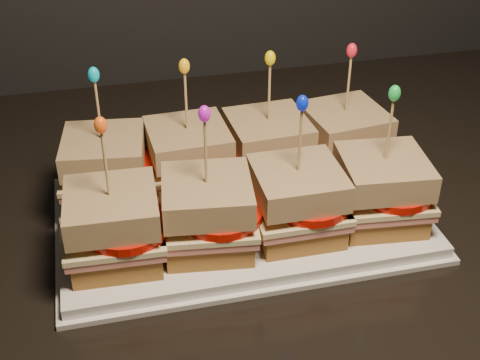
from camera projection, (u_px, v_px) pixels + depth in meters
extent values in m
cube|color=black|center=(48.00, 227.00, 0.78)|extent=(2.20, 0.70, 0.04)
cube|color=white|center=(240.00, 214.00, 0.76)|extent=(0.40, 0.25, 0.02)
cube|color=white|center=(240.00, 218.00, 0.76)|extent=(0.41, 0.26, 0.01)
cube|color=brown|center=(108.00, 188.00, 0.76)|extent=(0.10, 0.10, 0.02)
cube|color=#CE746B|center=(107.00, 176.00, 0.75)|extent=(0.11, 0.10, 0.01)
cube|color=beige|center=(106.00, 171.00, 0.75)|extent=(0.11, 0.11, 0.01)
cylinder|color=red|center=(117.00, 167.00, 0.74)|extent=(0.09, 0.09, 0.01)
cube|color=brown|center=(103.00, 150.00, 0.74)|extent=(0.10, 0.10, 0.03)
cylinder|color=tan|center=(99.00, 114.00, 0.71)|extent=(0.00, 0.00, 0.09)
ellipsoid|color=#05B0C9|center=(94.00, 75.00, 0.69)|extent=(0.01, 0.01, 0.02)
cube|color=brown|center=(190.00, 178.00, 0.78)|extent=(0.09, 0.09, 0.02)
cube|color=#CE746B|center=(189.00, 166.00, 0.77)|extent=(0.10, 0.10, 0.01)
cube|color=beige|center=(189.00, 161.00, 0.77)|extent=(0.10, 0.10, 0.01)
cylinder|color=red|center=(200.00, 156.00, 0.76)|extent=(0.09, 0.09, 0.01)
cube|color=brown|center=(188.00, 140.00, 0.75)|extent=(0.09, 0.09, 0.03)
cylinder|color=tan|center=(186.00, 104.00, 0.73)|extent=(0.00, 0.00, 0.09)
ellipsoid|color=#FEAE13|center=(184.00, 66.00, 0.71)|extent=(0.01, 0.01, 0.02)
cube|color=brown|center=(267.00, 168.00, 0.80)|extent=(0.09, 0.09, 0.02)
cube|color=#CE746B|center=(268.00, 156.00, 0.79)|extent=(0.10, 0.10, 0.01)
cube|color=beige|center=(268.00, 151.00, 0.79)|extent=(0.10, 0.10, 0.01)
cylinder|color=red|center=(279.00, 147.00, 0.78)|extent=(0.09, 0.09, 0.01)
cube|color=brown|center=(268.00, 131.00, 0.77)|extent=(0.09, 0.09, 0.03)
cylinder|color=tan|center=(269.00, 96.00, 0.75)|extent=(0.00, 0.00, 0.09)
ellipsoid|color=#F0C803|center=(270.00, 58.00, 0.72)|extent=(0.01, 0.01, 0.02)
cube|color=brown|center=(341.00, 158.00, 0.82)|extent=(0.10, 0.10, 0.02)
cube|color=#CE746B|center=(343.00, 147.00, 0.81)|extent=(0.11, 0.10, 0.01)
cube|color=beige|center=(343.00, 142.00, 0.81)|extent=(0.11, 0.10, 0.01)
cylinder|color=red|center=(355.00, 138.00, 0.80)|extent=(0.09, 0.09, 0.01)
cube|color=brown|center=(345.00, 122.00, 0.79)|extent=(0.10, 0.10, 0.03)
cylinder|color=tan|center=(348.00, 87.00, 0.77)|extent=(0.00, 0.00, 0.09)
ellipsoid|color=red|center=(352.00, 50.00, 0.74)|extent=(0.01, 0.01, 0.02)
cube|color=brown|center=(116.00, 248.00, 0.67)|extent=(0.09, 0.09, 0.02)
cube|color=#CE746B|center=(115.00, 236.00, 0.66)|extent=(0.10, 0.10, 0.01)
cube|color=beige|center=(114.00, 230.00, 0.66)|extent=(0.10, 0.10, 0.01)
cylinder|color=red|center=(126.00, 226.00, 0.65)|extent=(0.09, 0.09, 0.01)
cube|color=brown|center=(111.00, 208.00, 0.64)|extent=(0.09, 0.09, 0.03)
cylinder|color=tan|center=(106.00, 168.00, 0.62)|extent=(0.00, 0.00, 0.09)
ellipsoid|color=#EC4F12|center=(100.00, 125.00, 0.59)|extent=(0.01, 0.01, 0.02)
cube|color=brown|center=(208.00, 235.00, 0.69)|extent=(0.10, 0.10, 0.02)
cube|color=#CE746B|center=(208.00, 222.00, 0.68)|extent=(0.11, 0.10, 0.01)
cube|color=beige|center=(208.00, 217.00, 0.68)|extent=(0.11, 0.10, 0.01)
cylinder|color=red|center=(220.00, 213.00, 0.67)|extent=(0.09, 0.09, 0.01)
cube|color=brown|center=(207.00, 195.00, 0.66)|extent=(0.10, 0.10, 0.03)
cylinder|color=tan|center=(206.00, 156.00, 0.64)|extent=(0.00, 0.00, 0.09)
ellipsoid|color=#BF16C1|center=(204.00, 114.00, 0.61)|extent=(0.01, 0.01, 0.02)
cube|color=brown|center=(296.00, 222.00, 0.71)|extent=(0.09, 0.09, 0.02)
cube|color=#CE746B|center=(296.00, 210.00, 0.70)|extent=(0.10, 0.09, 0.01)
cube|color=beige|center=(297.00, 205.00, 0.70)|extent=(0.10, 0.09, 0.01)
cylinder|color=red|center=(310.00, 200.00, 0.69)|extent=(0.09, 0.09, 0.01)
cube|color=brown|center=(298.00, 183.00, 0.68)|extent=(0.09, 0.09, 0.03)
cylinder|color=tan|center=(300.00, 144.00, 0.66)|extent=(0.00, 0.00, 0.09)
ellipsoid|color=#081FDC|center=(302.00, 103.00, 0.63)|extent=(0.01, 0.01, 0.02)
cube|color=brown|center=(378.00, 210.00, 0.73)|extent=(0.10, 0.10, 0.02)
cube|color=#CE746B|center=(380.00, 198.00, 0.72)|extent=(0.10, 0.10, 0.01)
cube|color=beige|center=(381.00, 193.00, 0.71)|extent=(0.11, 0.10, 0.01)
cylinder|color=red|center=(394.00, 188.00, 0.71)|extent=(0.09, 0.09, 0.01)
cube|color=brown|center=(384.00, 171.00, 0.70)|extent=(0.10, 0.10, 0.03)
cylinder|color=tan|center=(389.00, 134.00, 0.67)|extent=(0.00, 0.00, 0.09)
ellipsoid|color=green|center=(395.00, 93.00, 0.65)|extent=(0.01, 0.01, 0.02)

